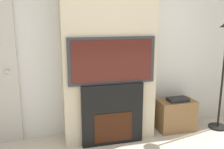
# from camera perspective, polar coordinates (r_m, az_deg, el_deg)

# --- Properties ---
(wall_back) EXTENTS (6.00, 0.06, 2.70)m
(wall_back) POSITION_cam_1_polar(r_m,az_deg,el_deg) (3.50, -1.79, 8.12)
(wall_back) COLOR silver
(wall_back) RESTS_ON ground_plane
(chimney_breast) EXTENTS (1.22, 0.40, 2.70)m
(chimney_breast) POSITION_cam_1_polar(r_m,az_deg,el_deg) (3.28, -0.89, 7.80)
(chimney_breast) COLOR beige
(chimney_breast) RESTS_ON ground_plane
(fireplace) EXTENTS (0.81, 0.15, 0.82)m
(fireplace) POSITION_cam_1_polar(r_m,az_deg,el_deg) (3.31, 0.01, -9.00)
(fireplace) COLOR black
(fireplace) RESTS_ON ground_plane
(television) EXTENTS (1.11, 0.07, 0.59)m
(television) POSITION_cam_1_polar(r_m,az_deg,el_deg) (3.12, 0.02, 3.18)
(television) COLOR #2D2D33
(television) RESTS_ON fireplace
(floor_lamp) EXTENTS (0.27, 0.27, 1.61)m
(floor_lamp) POSITION_cam_1_polar(r_m,az_deg,el_deg) (3.93, 24.31, 3.25)
(floor_lamp) COLOR black
(floor_lamp) RESTS_ON ground_plane
(media_stand) EXTENTS (0.54, 0.32, 0.51)m
(media_stand) POSITION_cam_1_polar(r_m,az_deg,el_deg) (3.86, 14.36, -8.86)
(media_stand) COLOR brown
(media_stand) RESTS_ON ground_plane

